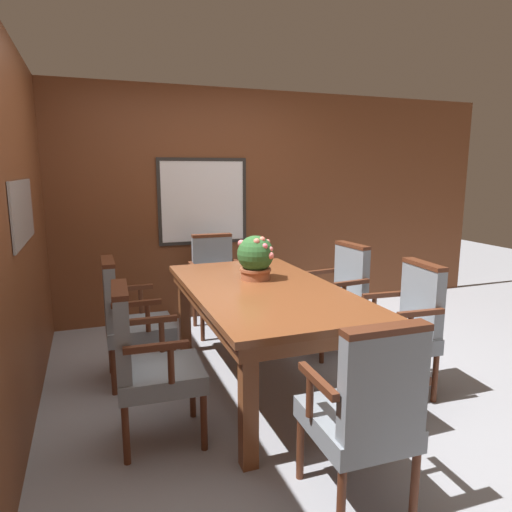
% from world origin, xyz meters
% --- Properties ---
extents(ground_plane, '(14.00, 14.00, 0.00)m').
position_xyz_m(ground_plane, '(0.00, 0.00, 0.00)').
color(ground_plane, '#93969E').
extents(wall_back, '(7.20, 0.08, 2.45)m').
position_xyz_m(wall_back, '(0.00, 1.93, 1.23)').
color(wall_back, brown).
rests_on(wall_back, ground_plane).
extents(wall_left, '(0.08, 7.20, 2.45)m').
position_xyz_m(wall_left, '(-1.56, 0.00, 1.23)').
color(wall_left, brown).
rests_on(wall_left, ground_plane).
extents(dining_table, '(1.04, 1.93, 0.77)m').
position_xyz_m(dining_table, '(0.03, 0.10, 0.67)').
color(dining_table, brown).
rests_on(dining_table, ground_plane).
extents(chair_left_near, '(0.51, 0.51, 0.96)m').
position_xyz_m(chair_left_near, '(-0.86, -0.33, 0.52)').
color(chair_left_near, '#562B19').
rests_on(chair_left_near, ground_plane).
extents(chair_head_near, '(0.50, 0.51, 0.96)m').
position_xyz_m(chair_head_near, '(0.02, -1.25, 0.52)').
color(chair_head_near, '#562B19').
rests_on(chair_head_near, ground_plane).
extents(chair_head_far, '(0.51, 0.52, 0.96)m').
position_xyz_m(chair_head_far, '(0.02, 1.44, 0.52)').
color(chair_head_far, '#562B19').
rests_on(chair_head_far, ground_plane).
extents(chair_left_far, '(0.50, 0.50, 0.96)m').
position_xyz_m(chair_left_far, '(-0.89, 0.53, 0.52)').
color(chair_left_far, '#562B19').
rests_on(chair_left_far, ground_plane).
extents(chair_right_far, '(0.54, 0.53, 0.96)m').
position_xyz_m(chair_right_far, '(0.91, 0.53, 0.52)').
color(chair_right_far, '#562B19').
rests_on(chair_right_far, ground_plane).
extents(chair_right_near, '(0.53, 0.52, 0.96)m').
position_xyz_m(chair_right_near, '(0.94, -0.33, 0.52)').
color(chair_right_near, '#562B19').
rests_on(chair_right_near, ground_plane).
extents(potted_plant, '(0.28, 0.29, 0.34)m').
position_xyz_m(potted_plant, '(0.05, 0.34, 0.94)').
color(potted_plant, '#9E5638').
rests_on(potted_plant, dining_table).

